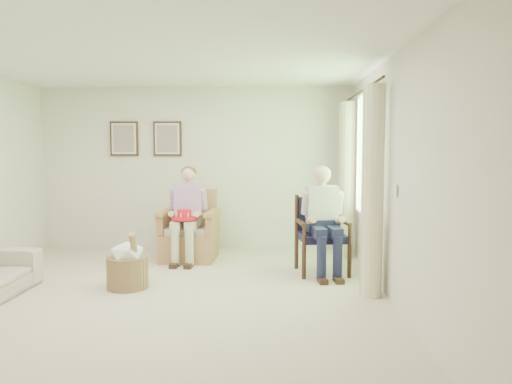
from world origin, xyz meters
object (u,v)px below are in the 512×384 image
wicker_armchair (190,237)px  wood_armchair (322,231)px  person_wicker (188,208)px  person_dark (323,213)px  red_hat (184,216)px  hatbox (128,265)px

wicker_armchair → wood_armchair: wicker_armchair is taller
person_wicker → person_dark: 1.99m
red_hat → hatbox: bearing=-110.1°
person_wicker → wicker_armchair: bearing=93.1°
wicker_armchair → hatbox: size_ratio=1.45×
wood_armchair → person_wicker: person_wicker is taller
wood_armchair → hatbox: 2.50m
wicker_armchair → red_hat: size_ratio=2.97×
wood_armchair → person_dark: person_dark is taller
person_wicker → person_dark: size_ratio=0.98×
wood_armchair → person_dark: 0.31m
wicker_armchair → person_wicker: person_wicker is taller
wood_armchair → hatbox: (-2.32, -0.88, -0.26)m
person_dark → red_hat: 1.95m
wicker_armchair → wood_armchair: (1.86, -0.68, 0.21)m
person_dark → hatbox: 2.49m
red_hat → hatbox: red_hat is taller
person_dark → red_hat: bearing=157.7°
person_wicker → wood_armchair: bearing=-13.3°
wood_armchair → hatbox: size_ratio=1.39×
person_dark → wood_armchair: bearing=82.6°
wood_armchair → red_hat: 1.91m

